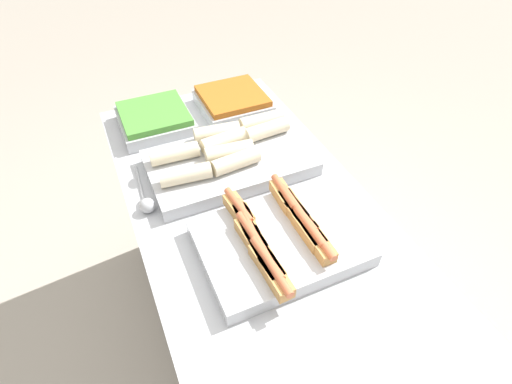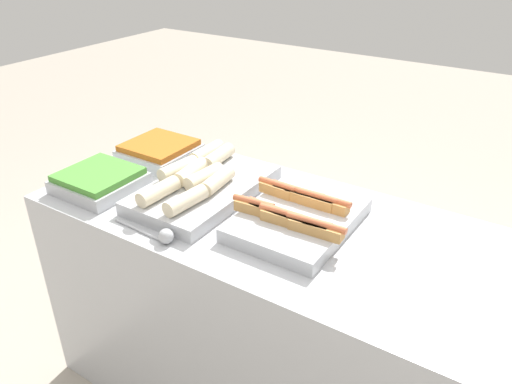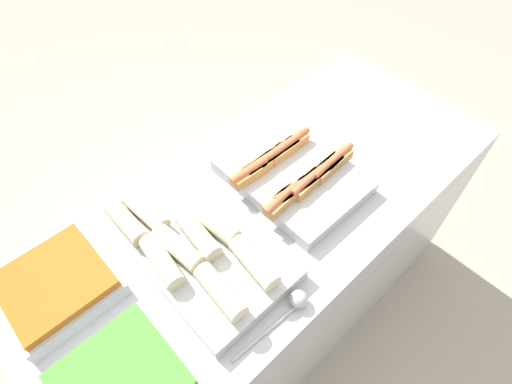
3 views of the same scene
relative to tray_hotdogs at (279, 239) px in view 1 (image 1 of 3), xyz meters
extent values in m
plane|color=#ADA393|center=(-0.09, 0.00, -0.92)|extent=(12.00, 12.00, 0.00)
cube|color=#B7BABF|center=(-0.09, 0.00, -0.48)|extent=(1.70, 0.74, 0.88)
cube|color=#B7BABF|center=(0.00, 0.00, -0.01)|extent=(0.34, 0.45, 0.05)
cube|color=tan|center=(-0.02, -0.08, 0.03)|extent=(0.13, 0.05, 0.04)
cylinder|color=#D66B42|center=(-0.02, -0.08, 0.05)|extent=(0.15, 0.03, 0.02)
cube|color=tan|center=(-0.07, 0.08, 0.03)|extent=(0.13, 0.05, 0.04)
cylinder|color=#D66B42|center=(-0.07, 0.08, 0.05)|extent=(0.15, 0.03, 0.02)
cube|color=tan|center=(0.13, -0.07, 0.03)|extent=(0.13, 0.05, 0.04)
cylinder|color=#D66B42|center=(0.13, -0.07, 0.05)|extent=(0.15, 0.03, 0.02)
cube|color=tan|center=(0.08, 0.08, 0.03)|extent=(0.13, 0.04, 0.04)
cylinder|color=#D66B42|center=(0.08, 0.08, 0.05)|extent=(0.15, 0.02, 0.02)
cube|color=tan|center=(-0.12, 0.08, 0.03)|extent=(0.13, 0.05, 0.04)
cylinder|color=#D66B42|center=(-0.12, 0.08, 0.05)|extent=(0.15, 0.03, 0.02)
cube|color=tan|center=(-0.02, 0.08, 0.03)|extent=(0.13, 0.05, 0.04)
cylinder|color=#D66B42|center=(-0.02, 0.08, 0.05)|extent=(0.15, 0.03, 0.02)
cube|color=tan|center=(-0.07, -0.07, 0.03)|extent=(0.13, 0.05, 0.04)
cylinder|color=#D66B42|center=(-0.07, -0.07, 0.05)|extent=(0.15, 0.03, 0.02)
cube|color=tan|center=(0.03, 0.08, 0.03)|extent=(0.13, 0.05, 0.04)
cylinder|color=#D66B42|center=(0.03, 0.08, 0.05)|extent=(0.15, 0.02, 0.02)
cube|color=tan|center=(0.08, -0.08, 0.03)|extent=(0.13, 0.05, 0.04)
cylinder|color=#D66B42|center=(0.08, -0.08, 0.05)|extent=(0.15, 0.03, 0.02)
cube|color=tan|center=(0.02, -0.07, 0.03)|extent=(0.13, 0.04, 0.04)
cylinder|color=#D66B42|center=(0.02, -0.07, 0.05)|extent=(0.15, 0.02, 0.02)
cube|color=tan|center=(-0.13, -0.07, 0.03)|extent=(0.13, 0.06, 0.04)
cylinder|color=#D66B42|center=(-0.13, -0.07, 0.05)|extent=(0.15, 0.04, 0.02)
cube|color=#B7BABF|center=(-0.39, 0.00, -0.01)|extent=(0.33, 0.56, 0.05)
cylinder|color=beige|center=(-0.45, 0.17, 0.04)|extent=(0.07, 0.17, 0.05)
cylinder|color=beige|center=(-0.33, 0.00, 0.04)|extent=(0.07, 0.17, 0.05)
cylinder|color=beige|center=(-0.39, 0.00, 0.04)|extent=(0.07, 0.17, 0.05)
cylinder|color=beige|center=(-0.45, -0.17, 0.04)|extent=(0.06, 0.17, 0.05)
cylinder|color=beige|center=(-0.51, 0.00, 0.04)|extent=(0.07, 0.17, 0.05)
cylinder|color=beige|center=(-0.45, 0.01, 0.04)|extent=(0.07, 0.17, 0.05)
cylinder|color=beige|center=(-0.51, 0.18, 0.04)|extent=(0.06, 0.17, 0.05)
cylinder|color=beige|center=(-0.33, -0.17, 0.04)|extent=(0.07, 0.17, 0.05)
cube|color=#B7BABF|center=(-0.75, -0.17, -0.01)|extent=(0.28, 0.27, 0.05)
cube|color=#4C9338|center=(-0.75, -0.17, 0.02)|extent=(0.25, 0.25, 0.02)
cube|color=#B7BABF|center=(-0.75, 0.16, -0.01)|extent=(0.28, 0.27, 0.05)
cube|color=#B7601E|center=(-0.75, 0.16, 0.02)|extent=(0.25, 0.25, 0.02)
cylinder|color=#B2B5BA|center=(-0.41, -0.31, -0.03)|extent=(0.23, 0.02, 0.01)
sphere|color=#B2B5BA|center=(-0.30, -0.31, -0.01)|extent=(0.05, 0.05, 0.05)
camera|label=1|loc=(0.64, -0.35, 0.87)|focal=28.00mm
camera|label=2|loc=(0.65, -1.25, 0.85)|focal=35.00mm
camera|label=3|loc=(-0.68, -0.55, 0.99)|focal=28.00mm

